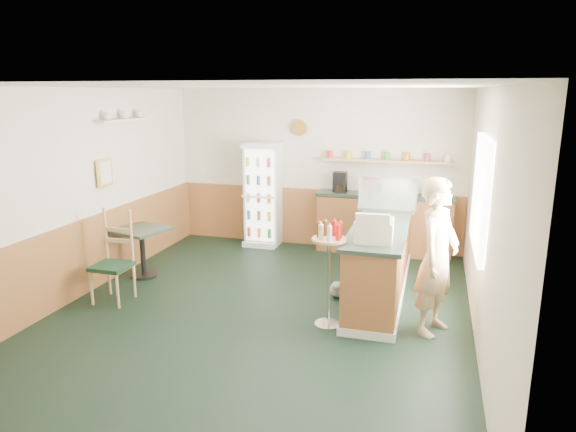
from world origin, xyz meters
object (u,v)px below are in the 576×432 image
(condiment_stand, at_px, (329,259))
(drinks_fridge, at_px, (263,195))
(display_case, at_px, (388,194))
(cash_register, at_px, (374,230))
(cafe_chair, at_px, (115,253))
(shopkeeper, at_px, (437,257))
(cafe_table, at_px, (142,243))

(condiment_stand, bearing_deg, drinks_fridge, 121.46)
(display_case, relative_size, cash_register, 1.84)
(cash_register, bearing_deg, cafe_chair, -179.21)
(shopkeeper, xyz_separation_m, cafe_table, (-4.10, 0.66, -0.37))
(shopkeeper, bearing_deg, drinks_fridge, 69.64)
(display_case, relative_size, cafe_table, 0.99)
(drinks_fridge, bearing_deg, cafe_table, -119.22)
(display_case, bearing_deg, cafe_table, -164.38)
(cafe_table, xyz_separation_m, cafe_chair, (0.12, -0.81, 0.11))
(cafe_table, bearing_deg, cafe_chair, -81.91)
(cash_register, xyz_separation_m, condiment_stand, (-0.47, -0.20, -0.32))
(display_case, xyz_separation_m, cash_register, (-0.00, -1.60, -0.11))
(condiment_stand, distance_m, cafe_chair, 2.82)
(display_case, xyz_separation_m, cafe_chair, (-3.28, -1.76, -0.62))
(cash_register, relative_size, condiment_stand, 0.36)
(cash_register, height_order, condiment_stand, cash_register)
(cafe_table, bearing_deg, drinks_fridge, 60.78)
(cafe_chair, bearing_deg, drinks_fridge, 69.58)
(cash_register, distance_m, cafe_chair, 3.33)
(drinks_fridge, height_order, cafe_chair, drinks_fridge)
(cafe_table, bearing_deg, cash_register, -10.75)
(drinks_fridge, bearing_deg, condiment_stand, -58.54)
(cafe_table, bearing_deg, shopkeeper, -9.17)
(drinks_fridge, height_order, cash_register, drinks_fridge)
(shopkeeper, distance_m, condiment_stand, 1.19)
(drinks_fridge, bearing_deg, shopkeeper, -42.69)
(shopkeeper, bearing_deg, cafe_table, 103.15)
(drinks_fridge, relative_size, shopkeeper, 1.02)
(drinks_fridge, distance_m, cafe_table, 2.39)
(shopkeeper, height_order, condiment_stand, shopkeeper)
(drinks_fridge, height_order, shopkeeper, drinks_fridge)
(cafe_table, relative_size, cafe_chair, 0.68)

